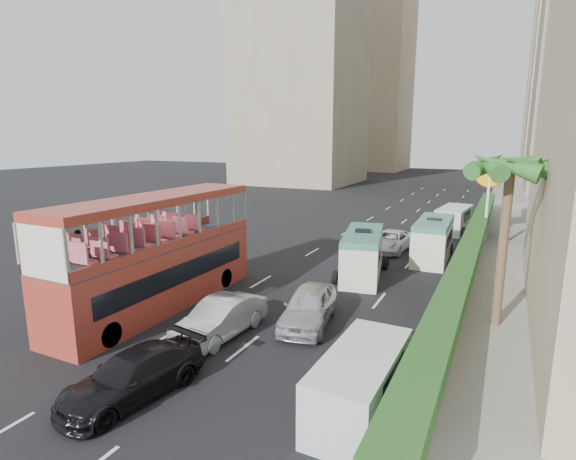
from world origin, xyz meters
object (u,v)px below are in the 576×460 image
Objects in this scene: panel_van_near at (361,383)px; shell_station at (539,203)px; car_silver_lane_a at (221,336)px; minibus_near at (363,254)px; car_silver_lane_b at (308,324)px; palm_tree at (503,247)px; van_asset at (390,250)px; panel_van_far at (454,220)px; car_black at (134,396)px; double_decker_bus at (158,252)px; minibus_far at (433,240)px.

shell_station is at bearing 79.82° from panel_van_near.
minibus_near is (2.68, 9.78, 1.25)m from car_silver_lane_a.
car_silver_lane_a is 3.62m from car_silver_lane_b.
panel_van_near is at bearing -112.25° from palm_tree.
van_asset is 8.96m from panel_van_far.
minibus_near is (-0.05, -6.46, 1.25)m from van_asset.
palm_tree is (6.81, -10.77, 3.38)m from van_asset.
car_silver_lane_b is at bearing 128.15° from panel_van_near.
car_silver_lane_a is at bearing -93.75° from van_asset.
car_black is at bearing -91.61° from van_asset.
palm_tree is (13.80, 4.00, 0.85)m from double_decker_bus.
car_silver_lane_a is 10.22m from minibus_near.
minibus_far reaches higher than car_black.
van_asset is (6.99, 14.77, -2.53)m from double_decker_bus.
double_decker_bus reaches higher than car_silver_lane_a.
panel_van_near is (6.28, 2.16, 0.89)m from car_black.
shell_station is (9.05, 14.69, 1.50)m from minibus_near.
shell_station is (6.10, 9.38, 1.48)m from minibus_far.
double_decker_bus reaches higher than van_asset.
shell_station reaches higher than panel_van_far.
car_silver_lane_b is 13.73m from van_asset.
panel_van_far reaches higher than van_asset.
panel_van_near is (10.58, -3.88, -1.64)m from double_decker_bus.
car_silver_lane_a is 0.78× the size of minibus_near.
car_black is 0.91× the size of panel_van_far.
minibus_far reaches higher than car_silver_lane_a.
minibus_near is at bearing 79.29° from car_silver_lane_b.
double_decker_bus reaches higher than panel_van_near.
palm_tree is at bearing -44.14° from minibus_near.
van_asset is 19.01m from panel_van_near.
double_decker_bus is 2.18× the size of panel_van_far.
double_decker_bus is 28.02m from shell_station.
minibus_near is 6.07m from minibus_far.
minibus_far is at bearing -85.44° from panel_van_far.
panel_van_near reaches higher than car_silver_lane_b.
car_silver_lane_a is 0.88× the size of panel_van_far.
car_silver_lane_a is 0.98× the size of car_silver_lane_b.
car_silver_lane_b is 8.25m from palm_tree.
palm_tree reaches higher than car_silver_lane_a.
panel_van_near is 27.00m from panel_van_far.
shell_station reaches higher than car_silver_lane_a.
shell_station is at bearing 48.18° from van_asset.
car_silver_lane_a is 0.77× the size of minibus_far.
panel_van_far is (3.24, 22.07, 1.01)m from car_silver_lane_b.
minibus_near is 12.72m from panel_van_near.
car_silver_lane_a is 25.29m from panel_van_far.
minibus_far reaches higher than minibus_near.
double_decker_bus is 2.40× the size of car_black.
palm_tree is at bearing 12.95° from car_silver_lane_b.
palm_tree reaches higher than double_decker_bus.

